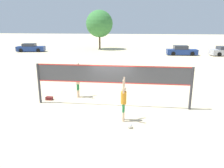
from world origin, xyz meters
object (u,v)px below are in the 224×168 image
gear_bag (49,98)px  parked_car_mid (31,48)px  tree_left_cluster (99,24)px  volleyball (130,126)px  volleyball_net (112,78)px  player_blocker (78,80)px  parked_car_far (181,51)px  player_spiker (124,99)px

gear_bag → parked_car_mid: bearing=119.2°
parked_car_mid → tree_left_cluster: tree_left_cluster is taller
parked_car_mid → tree_left_cluster: bearing=15.7°
volleyball → volleyball_net: bearing=113.2°
player_blocker → volleyball: 5.59m
volleyball → parked_car_far: 27.21m
player_blocker → gear_bag: (-1.71, -0.79, -1.09)m
volleyball_net → volleyball: size_ratio=39.54×
player_spiker → parked_car_mid: 32.58m
parked_car_far → tree_left_cluster: tree_left_cluster is taller
parked_car_far → parked_car_mid: bearing=174.9°
volleyball → tree_left_cluster: 34.31m
player_spiker → parked_car_far: bearing=-16.0°
volleyball_net → gear_bag: volleyball_net is taller
player_spiker → parked_car_mid: player_spiker is taller
player_blocker → parked_car_mid: 27.99m
volleyball → parked_car_far: size_ratio=0.05×
volleyball → parked_car_far: bearing=75.2°
player_blocker → parked_car_far: player_blocker is taller
player_blocker → gear_bag: 2.17m
volleyball_net → parked_car_mid: volleyball_net is taller
volleyball → gear_bag: volleyball is taller
parked_car_mid → volleyball_net: bearing=-64.7°
player_spiker → player_blocker: size_ratio=0.98×
player_spiker → parked_car_far: (7.29, 25.52, -0.50)m
volleyball_net → player_spiker: volleyball_net is taller
parked_car_far → player_blocker: bearing=-117.7°
player_spiker → player_blocker: player_blocker is taller
gear_bag → parked_car_mid: size_ratio=0.08×
volleyball_net → parked_car_mid: 30.50m
player_spiker → gear_bag: (-4.98, 2.55, -1.06)m
gear_bag → tree_left_cluster: tree_left_cluster is taller
volleyball_net → parked_car_far: bearing=71.0°
parked_car_mid → parked_car_far: (25.81, -1.28, 0.01)m
volleyball_net → player_spiker: bearing=-67.4°
parked_car_far → tree_left_cluster: 16.43m
player_blocker → gear_bag: size_ratio=5.31×
volleyball → tree_left_cluster: tree_left_cluster is taller
volleyball_net → player_blocker: volleyball_net is taller
player_spiker → player_blocker: 4.67m
player_blocker → parked_car_far: size_ratio=0.48×
tree_left_cluster → parked_car_mid: bearing=-154.0°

